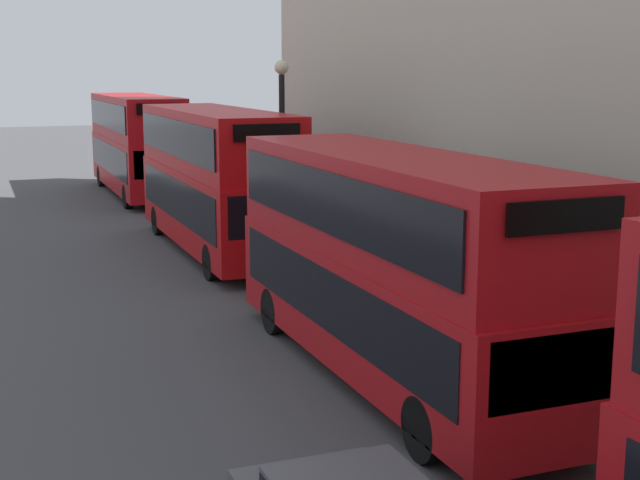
{
  "coord_description": "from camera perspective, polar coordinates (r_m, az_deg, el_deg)",
  "views": [
    {
      "loc": [
        -5.47,
        5.31,
        5.7
      ],
      "look_at": [
        0.48,
        20.45,
        2.57
      ],
      "focal_mm": 50.0,
      "sensor_mm": 36.0,
      "label": 1
    }
  ],
  "objects": [
    {
      "name": "bus_second_in_queue",
      "position": [
        16.38,
        4.62,
        -1.03
      ],
      "size": [
        2.59,
        10.18,
        4.21
      ],
      "color": "#A80F14",
      "rests_on": "ground"
    },
    {
      "name": "bus_third_in_queue",
      "position": [
        28.02,
        -6.71,
        4.19
      ],
      "size": [
        2.59,
        10.55,
        4.48
      ],
      "color": "#B20C0F",
      "rests_on": "ground"
    },
    {
      "name": "bus_trailing",
      "position": [
        41.57,
        -11.67,
        6.24
      ],
      "size": [
        2.59,
        10.91,
        4.53
      ],
      "color": "#A80F14",
      "rests_on": "ground"
    },
    {
      "name": "street_lamp",
      "position": [
        27.76,
        -2.44,
        6.81
      ],
      "size": [
        0.44,
        0.44,
        5.98
      ],
      "color": "black",
      "rests_on": "ground"
    },
    {
      "name": "pedestrian",
      "position": [
        40.44,
        -7.46,
        3.81
      ],
      "size": [
        0.36,
        0.36,
        1.7
      ],
      "color": "brown",
      "rests_on": "ground"
    }
  ]
}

